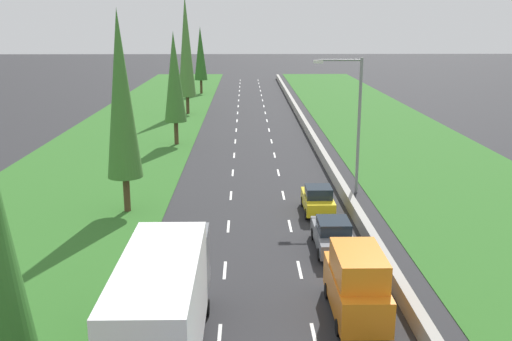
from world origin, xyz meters
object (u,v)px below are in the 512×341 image
Objects in this scene: poplar_tree_fourth at (186,47)px; street_light_mast at (354,116)px; grey_sedan_right_lane at (333,235)px; poplar_tree_fifth at (200,54)px; white_box_truck_left_lane at (165,307)px; orange_van_right_lane at (357,284)px; poplar_tree_third at (174,77)px; yellow_hatchback_right_lane at (318,200)px; poplar_tree_second at (121,96)px.

poplar_tree_fourth reaches higher than street_light_mast.
grey_sedan_right_lane is 0.43× the size of poplar_tree_fifth.
orange_van_right_lane is (6.98, 3.28, -0.78)m from white_box_truck_left_lane.
poplar_tree_third reaches higher than street_light_mast.
poplar_tree_fourth reaches higher than orange_van_right_lane.
poplar_tree_fifth is at bearing 90.78° from poplar_tree_third.
grey_sedan_right_lane is 66.99m from poplar_tree_fifth.
street_light_mast is at bearing 74.95° from grey_sedan_right_lane.
grey_sedan_right_lane is 5.88m from yellow_hatchback_right_lane.
street_light_mast is at bearing -67.54° from poplar_tree_fourth.
street_light_mast reaches higher than yellow_hatchback_right_lane.
orange_van_right_lane is 1.09× the size of grey_sedan_right_lane.
orange_van_right_lane reaches higher than yellow_hatchback_right_lane.
yellow_hatchback_right_lane is 0.43× the size of street_light_mast.
street_light_mast is at bearing 80.54° from orange_van_right_lane.
poplar_tree_third is at bearing -89.22° from poplar_tree_fifth.
orange_van_right_lane reaches higher than grey_sedan_right_lane.
poplar_tree_third is (-10.84, 20.41, 5.43)m from yellow_hatchback_right_lane.
poplar_tree_second is at bearing 105.34° from white_box_truck_left_lane.
poplar_tree_third is (-10.79, 33.18, 4.87)m from orange_van_right_lane.
poplar_tree_third is at bearing 130.36° from street_light_mast.
poplar_tree_second is at bearing -90.03° from poplar_tree_fourth.
white_box_truck_left_lane is 1.92× the size of orange_van_right_lane.
street_light_mast is at bearing -75.68° from poplar_tree_fifth.
white_box_truck_left_lane is 0.66× the size of poplar_tree_fourth.
yellow_hatchback_right_lane reaches higher than grey_sedan_right_lane.
poplar_tree_second reaches higher than poplar_tree_fifth.
poplar_tree_fourth is (-4.52, 55.12, 6.04)m from white_box_truck_left_lane.
white_box_truck_left_lane is at bearing -74.66° from poplar_tree_second.
poplar_tree_third reaches higher than orange_van_right_lane.
grey_sedan_right_lane is at bearing -105.05° from street_light_mast.
poplar_tree_second is at bearing 151.18° from grey_sedan_right_lane.
grey_sedan_right_lane is at bearing 89.15° from orange_van_right_lane.
white_box_truck_left_lane is at bearing -124.85° from grey_sedan_right_lane.
white_box_truck_left_lane is 1.04× the size of street_light_mast.
poplar_tree_second is 38.58m from poplar_tree_fourth.
grey_sedan_right_lane is at bearing -67.49° from poplar_tree_third.
white_box_truck_left_lane reaches higher than grey_sedan_right_lane.
white_box_truck_left_lane is 22.85m from street_light_mast.
poplar_tree_second is 1.34× the size of street_light_mast.
poplar_tree_third reaches higher than yellow_hatchback_right_lane.
poplar_tree_third reaches higher than white_box_truck_left_lane.
poplar_tree_second is 1.15× the size of poplar_tree_fifth.
poplar_tree_fifth is 1.16× the size of street_light_mast.
poplar_tree_second reaches higher than white_box_truck_left_lane.
poplar_tree_fifth reaches higher than yellow_hatchback_right_lane.
yellow_hatchback_right_lane is 0.32× the size of poplar_tree_second.
poplar_tree_third is at bearing 117.97° from yellow_hatchback_right_lane.
white_box_truck_left_lane reaches higher than orange_van_right_lane.
poplar_tree_fifth reaches higher than grey_sedan_right_lane.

